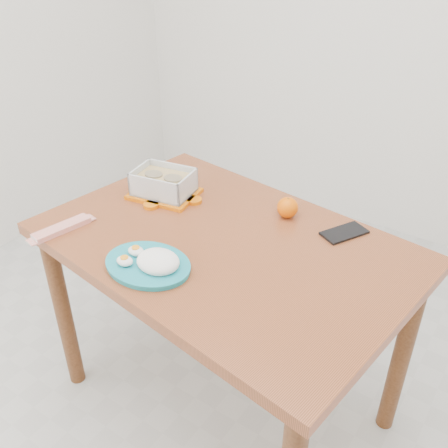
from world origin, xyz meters
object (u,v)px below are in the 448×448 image
Objects in this scene: orange_fruit at (288,207)px; food_container at (164,184)px; smartphone at (344,233)px; rice_plate at (151,262)px; dining_table at (224,267)px.

food_container is at bearing -164.64° from orange_fruit.
food_container is at bearing -141.53° from smartphone.
food_container is 1.75× the size of smartphone.
smartphone is (0.39, 0.49, -0.02)m from rice_plate.
orange_fruit reaches higher than smartphone.
dining_table is at bearing -112.95° from smartphone.
rice_plate is 0.62m from smartphone.
food_container reaches higher than dining_table.
dining_table is 0.39m from food_container.
orange_fruit is at bearing 66.09° from rice_plate.
rice_plate is at bearing -103.11° from dining_table.
orange_fruit is at bearing 5.11° from food_container.
food_container is at bearing 122.50° from rice_plate.
dining_table is 4.81× the size of food_container.
food_container is 0.44m from rice_plate.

